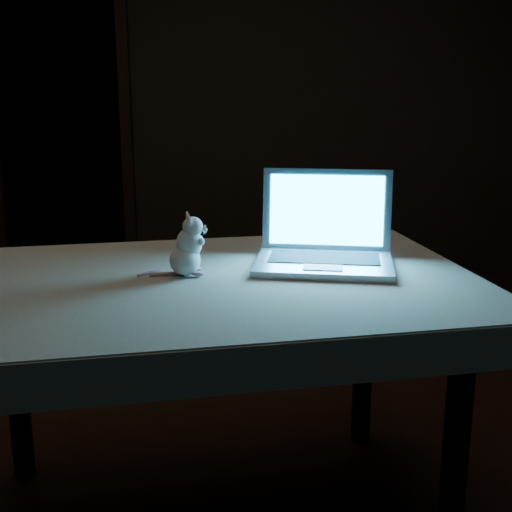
# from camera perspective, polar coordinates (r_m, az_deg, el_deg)

# --- Properties ---
(floor) EXTENTS (5.00, 5.00, 0.00)m
(floor) POSITION_cam_1_polar(r_m,az_deg,el_deg) (2.90, -7.72, -14.48)
(floor) COLOR black
(floor) RESTS_ON ground
(back_wall) EXTENTS (4.50, 0.04, 2.60)m
(back_wall) POSITION_cam_1_polar(r_m,az_deg,el_deg) (5.02, -3.81, 13.34)
(back_wall) COLOR black
(back_wall) RESTS_ON ground
(doorway) EXTENTS (1.06, 0.36, 2.13)m
(doorway) POSITION_cam_1_polar(r_m,az_deg,el_deg) (5.24, -16.04, 10.29)
(doorway) COLOR black
(doorway) RESTS_ON back_wall
(table) EXTENTS (1.68, 1.27, 0.80)m
(table) POSITION_cam_1_polar(r_m,az_deg,el_deg) (2.22, -3.66, -12.15)
(table) COLOR black
(table) RESTS_ON floor
(tablecloth) EXTENTS (1.75, 1.29, 0.12)m
(tablecloth) POSITION_cam_1_polar(r_m,az_deg,el_deg) (2.13, -2.72, -2.97)
(tablecloth) COLOR beige
(tablecloth) RESTS_ON table
(laptop) EXTENTS (0.47, 0.42, 0.29)m
(laptop) POSITION_cam_1_polar(r_m,az_deg,el_deg) (2.16, 5.76, 2.80)
(laptop) COLOR #AFAFB4
(laptop) RESTS_ON tablecloth
(plush_mouse) EXTENTS (0.17, 0.17, 0.19)m
(plush_mouse) POSITION_cam_1_polar(r_m,az_deg,el_deg) (2.09, -5.97, 0.95)
(plush_mouse) COLOR silver
(plush_mouse) RESTS_ON tablecloth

